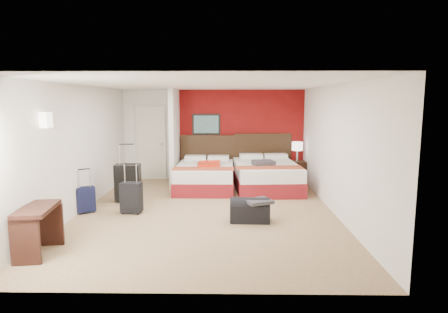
{
  "coord_description": "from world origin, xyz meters",
  "views": [
    {
      "loc": [
        0.46,
        -7.33,
        2.19
      ],
      "look_at": [
        0.33,
        0.8,
        1.0
      ],
      "focal_mm": 30.51,
      "sensor_mm": 36.0,
      "label": 1
    }
  ],
  "objects_px": {
    "table_lamp": "(297,151)",
    "duffel_bag": "(250,212)",
    "nightstand": "(297,172)",
    "suitcase_charcoal": "(131,199)",
    "bed_left": "(205,177)",
    "bed_right": "(266,176)",
    "suitcase_black": "(128,184)",
    "desk": "(38,231)",
    "suitcase_navy": "(86,201)",
    "red_suitcase_open": "(209,164)"
  },
  "relations": [
    {
      "from": "bed_left",
      "to": "nightstand",
      "type": "bearing_deg",
      "value": 16.57
    },
    {
      "from": "red_suitcase_open",
      "to": "suitcase_charcoal",
      "type": "xyz_separation_m",
      "value": [
        -1.41,
        -2.06,
        -0.36
      ]
    },
    {
      "from": "suitcase_black",
      "to": "suitcase_navy",
      "type": "bearing_deg",
      "value": -127.81
    },
    {
      "from": "suitcase_black",
      "to": "desk",
      "type": "xyz_separation_m",
      "value": [
        -0.5,
        -2.93,
        -0.05
      ]
    },
    {
      "from": "duffel_bag",
      "to": "desk",
      "type": "xyz_separation_m",
      "value": [
        -3.1,
        -1.58,
        0.17
      ]
    },
    {
      "from": "red_suitcase_open",
      "to": "suitcase_black",
      "type": "height_order",
      "value": "suitcase_black"
    },
    {
      "from": "red_suitcase_open",
      "to": "suitcase_navy",
      "type": "height_order",
      "value": "red_suitcase_open"
    },
    {
      "from": "bed_right",
      "to": "red_suitcase_open",
      "type": "bearing_deg",
      "value": 179.4
    },
    {
      "from": "bed_right",
      "to": "table_lamp",
      "type": "distance_m",
      "value": 1.26
    },
    {
      "from": "red_suitcase_open",
      "to": "suitcase_navy",
      "type": "distance_m",
      "value": 3.12
    },
    {
      "from": "bed_left",
      "to": "duffel_bag",
      "type": "height_order",
      "value": "bed_left"
    },
    {
      "from": "desk",
      "to": "duffel_bag",
      "type": "bearing_deg",
      "value": 19.57
    },
    {
      "from": "bed_right",
      "to": "table_lamp",
      "type": "relative_size",
      "value": 4.22
    },
    {
      "from": "suitcase_navy",
      "to": "desk",
      "type": "height_order",
      "value": "desk"
    },
    {
      "from": "bed_left",
      "to": "red_suitcase_open",
      "type": "bearing_deg",
      "value": -44.79
    },
    {
      "from": "red_suitcase_open",
      "to": "suitcase_charcoal",
      "type": "bearing_deg",
      "value": -135.55
    },
    {
      "from": "nightstand",
      "to": "suitcase_charcoal",
      "type": "height_order",
      "value": "nightstand"
    },
    {
      "from": "nightstand",
      "to": "suitcase_charcoal",
      "type": "distance_m",
      "value": 4.7
    },
    {
      "from": "bed_right",
      "to": "nightstand",
      "type": "bearing_deg",
      "value": 35.26
    },
    {
      "from": "suitcase_black",
      "to": "suitcase_charcoal",
      "type": "bearing_deg",
      "value": -73.73
    },
    {
      "from": "suitcase_black",
      "to": "duffel_bag",
      "type": "relative_size",
      "value": 1.11
    },
    {
      "from": "red_suitcase_open",
      "to": "nightstand",
      "type": "bearing_deg",
      "value": 8.05
    },
    {
      "from": "table_lamp",
      "to": "desk",
      "type": "relative_size",
      "value": 0.61
    },
    {
      "from": "bed_left",
      "to": "suitcase_navy",
      "type": "xyz_separation_m",
      "value": [
        -2.22,
        -2.14,
        -0.06
      ]
    },
    {
      "from": "suitcase_black",
      "to": "suitcase_charcoal",
      "type": "distance_m",
      "value": 0.94
    },
    {
      "from": "table_lamp",
      "to": "suitcase_black",
      "type": "xyz_separation_m",
      "value": [
        -4.02,
        -1.99,
        -0.46
      ]
    },
    {
      "from": "table_lamp",
      "to": "suitcase_navy",
      "type": "xyz_separation_m",
      "value": [
        -4.64,
        -2.85,
        -0.61
      ]
    },
    {
      "from": "red_suitcase_open",
      "to": "duffel_bag",
      "type": "relative_size",
      "value": 1.0
    },
    {
      "from": "nightstand",
      "to": "table_lamp",
      "type": "relative_size",
      "value": 1.16
    },
    {
      "from": "red_suitcase_open",
      "to": "desk",
      "type": "distance_m",
      "value": 4.67
    },
    {
      "from": "bed_left",
      "to": "duffel_bag",
      "type": "distance_m",
      "value": 2.81
    },
    {
      "from": "table_lamp",
      "to": "duffel_bag",
      "type": "xyz_separation_m",
      "value": [
        -1.43,
        -3.34,
        -0.67
      ]
    },
    {
      "from": "nightstand",
      "to": "table_lamp",
      "type": "xyz_separation_m",
      "value": [
        0.0,
        0.0,
        0.56
      ]
    },
    {
      "from": "suitcase_black",
      "to": "suitcase_navy",
      "type": "xyz_separation_m",
      "value": [
        -0.61,
        -0.86,
        -0.16
      ]
    },
    {
      "from": "suitcase_charcoal",
      "to": "desk",
      "type": "distance_m",
      "value": 2.2
    },
    {
      "from": "bed_right",
      "to": "suitcase_charcoal",
      "type": "bearing_deg",
      "value": -146.9
    },
    {
      "from": "suitcase_navy",
      "to": "duffel_bag",
      "type": "relative_size",
      "value": 0.68
    },
    {
      "from": "nightstand",
      "to": "suitcase_black",
      "type": "xyz_separation_m",
      "value": [
        -4.02,
        -1.99,
        0.1
      ]
    },
    {
      "from": "desk",
      "to": "suitcase_black",
      "type": "bearing_deg",
      "value": 72.84
    },
    {
      "from": "table_lamp",
      "to": "suitcase_charcoal",
      "type": "distance_m",
      "value": 4.73
    },
    {
      "from": "suitcase_charcoal",
      "to": "suitcase_navy",
      "type": "height_order",
      "value": "suitcase_charcoal"
    },
    {
      "from": "suitcase_black",
      "to": "desk",
      "type": "height_order",
      "value": "suitcase_black"
    },
    {
      "from": "bed_right",
      "to": "suitcase_black",
      "type": "distance_m",
      "value": 3.38
    },
    {
      "from": "suitcase_charcoal",
      "to": "table_lamp",
      "type": "bearing_deg",
      "value": 42.87
    },
    {
      "from": "bed_left",
      "to": "suitcase_charcoal",
      "type": "bearing_deg",
      "value": -120.98
    },
    {
      "from": "nightstand",
      "to": "table_lamp",
      "type": "height_order",
      "value": "table_lamp"
    },
    {
      "from": "red_suitcase_open",
      "to": "suitcase_charcoal",
      "type": "height_order",
      "value": "red_suitcase_open"
    },
    {
      "from": "suitcase_charcoal",
      "to": "suitcase_navy",
      "type": "distance_m",
      "value": 0.91
    },
    {
      "from": "bed_right",
      "to": "table_lamp",
      "type": "xyz_separation_m",
      "value": [
        0.89,
        0.73,
        0.53
      ]
    },
    {
      "from": "nightstand",
      "to": "suitcase_black",
      "type": "relative_size",
      "value": 0.75
    }
  ]
}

